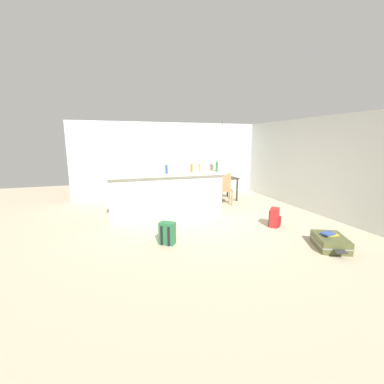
{
  "coord_description": "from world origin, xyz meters",
  "views": [
    {
      "loc": [
        -2.1,
        -5.45,
        1.88
      ],
      "look_at": [
        -0.25,
        0.2,
        0.69
      ],
      "focal_mm": 23.63,
      "sensor_mm": 36.0,
      "label": 1
    }
  ],
  "objects": [
    {
      "name": "bottle_amber",
      "position": [
        -0.15,
        0.55,
        1.23
      ],
      "size": [
        0.06,
        0.06,
        0.22
      ],
      "primitive_type": "cylinder",
      "color": "#9E661E",
      "rests_on": "bar_countertop"
    },
    {
      "name": "wall_back",
      "position": [
        0.0,
        3.05,
        1.25
      ],
      "size": [
        6.6,
        0.1,
        2.5
      ],
      "primitive_type": "cube",
      "color": "silver",
      "rests_on": "ground_plane"
    },
    {
      "name": "suitcase_flat_olive",
      "position": [
        1.58,
        -2.17,
        0.11
      ],
      "size": [
        0.74,
        0.89,
        0.22
      ],
      "color": "#51562D",
      "rests_on": "ground_plane"
    },
    {
      "name": "grocery_bag",
      "position": [
        0.17,
        0.52,
        1.22
      ],
      "size": [
        0.26,
        0.18,
        0.22
      ],
      "primitive_type": "cube",
      "color": "beige",
      "rests_on": "bar_countertop"
    },
    {
      "name": "dining_chair_far_side",
      "position": [
        1.27,
        2.49,
        0.52
      ],
      "size": [
        0.48,
        0.48,
        0.93
      ],
      "color": "#9E754C",
      "rests_on": "ground_plane"
    },
    {
      "name": "ground_plane",
      "position": [
        0.0,
        0.0,
        -0.03
      ],
      "size": [
        13.0,
        13.0,
        0.05
      ],
      "primitive_type": "cube",
      "color": "#BCAD8E"
    },
    {
      "name": "bottle_white",
      "position": [
        -1.42,
        0.5,
        1.24
      ],
      "size": [
        0.06,
        0.06,
        0.26
      ],
      "primitive_type": "cylinder",
      "color": "silver",
      "rests_on": "bar_countertop"
    },
    {
      "name": "backpack_red",
      "position": [
        1.35,
        -0.87,
        0.2
      ],
      "size": [
        0.34,
        0.34,
        0.42
      ],
      "color": "red",
      "rests_on": "ground_plane"
    },
    {
      "name": "pendant_lamp",
      "position": [
        1.32,
        1.99,
        1.96
      ],
      "size": [
        0.34,
        0.34,
        0.66
      ],
      "color": "black"
    },
    {
      "name": "wall_right",
      "position": [
        3.05,
        0.3,
        1.25
      ],
      "size": [
        0.1,
        6.0,
        2.5
      ],
      "primitive_type": "cube",
      "color": "silver",
      "rests_on": "ground_plane"
    },
    {
      "name": "dining_table",
      "position": [
        1.24,
        1.97,
        0.65
      ],
      "size": [
        1.1,
        0.8,
        0.74
      ],
      "color": "#332319",
      "rests_on": "ground_plane"
    },
    {
      "name": "book_stack",
      "position": [
        1.58,
        -2.13,
        0.25
      ],
      "size": [
        0.31,
        0.19,
        0.05
      ],
      "color": "gold",
      "rests_on": "suitcase_flat_olive"
    },
    {
      "name": "dining_chair_near_partition",
      "position": [
        1.22,
        1.44,
        0.52
      ],
      "size": [
        0.48,
        0.48,
        0.93
      ],
      "color": "#9E754C",
      "rests_on": "ground_plane"
    },
    {
      "name": "bottle_clear",
      "position": [
        -2.01,
        0.54,
        1.24
      ],
      "size": [
        0.06,
        0.06,
        0.26
      ],
      "primitive_type": "cylinder",
      "color": "silver",
      "rests_on": "bar_countertop"
    },
    {
      "name": "bottle_green",
      "position": [
        0.5,
        0.46,
        1.24
      ],
      "size": [
        0.06,
        0.06,
        0.26
      ],
      "primitive_type": "cylinder",
      "color": "#2D6B38",
      "rests_on": "bar_countertop"
    },
    {
      "name": "backpack_green",
      "position": [
        -1.15,
        -1.08,
        0.2
      ],
      "size": [
        0.34,
        0.33,
        0.42
      ],
      "color": "#286B3D",
      "rests_on": "ground_plane"
    },
    {
      "name": "bottle_blue",
      "position": [
        -0.8,
        0.49,
        1.22
      ],
      "size": [
        0.06,
        0.06,
        0.21
      ],
      "primitive_type": "cylinder",
      "color": "#284C89",
      "rests_on": "bar_countertop"
    },
    {
      "name": "bar_countertop",
      "position": [
        -0.77,
        0.5,
        1.09
      ],
      "size": [
        2.96,
        0.4,
        0.05
      ],
      "primitive_type": "cube",
      "color": "white",
      "rests_on": "partition_half_wall"
    },
    {
      "name": "partition_half_wall",
      "position": [
        -0.77,
        0.5,
        0.53
      ],
      "size": [
        2.8,
        0.2,
        1.06
      ],
      "primitive_type": "cube",
      "color": "silver",
      "rests_on": "ground_plane"
    }
  ]
}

